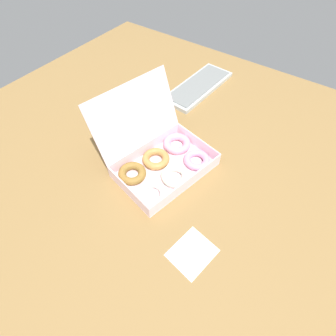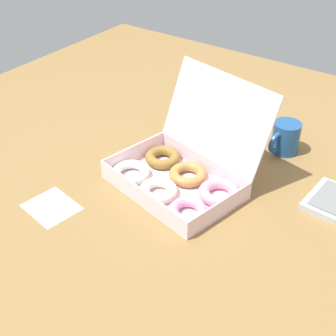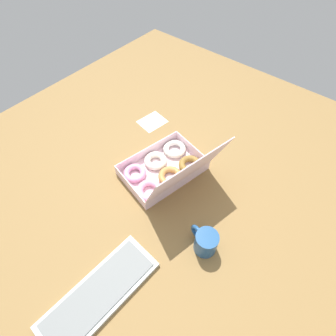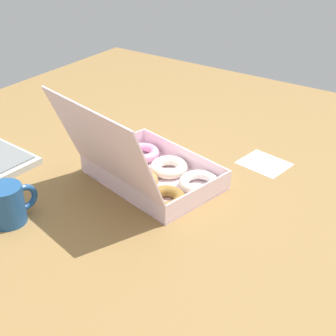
{
  "view_description": "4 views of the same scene",
  "coord_description": "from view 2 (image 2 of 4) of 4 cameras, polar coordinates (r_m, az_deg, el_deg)",
  "views": [
    {
      "loc": [
        -42.29,
        -36.65,
        72.85
      ],
      "look_at": [
        2.18,
        -5.02,
        4.97
      ],
      "focal_mm": 28.0,
      "sensor_mm": 36.0,
      "label": 1
    },
    {
      "loc": [
        58.21,
        -81.18,
        74.01
      ],
      "look_at": [
        1.68,
        -1.45,
        4.59
      ],
      "focal_mm": 50.0,
      "sensor_mm": 36.0,
      "label": 2
    },
    {
      "loc": [
        53.9,
        41.64,
        88.56
      ],
      "look_at": [
        2.63,
        -0.86,
        1.87
      ],
      "focal_mm": 28.0,
      "sensor_mm": 36.0,
      "label": 3
    },
    {
      "loc": [
        -56.51,
        79.53,
        63.07
      ],
      "look_at": [
        1.68,
        -5.28,
        2.93
      ],
      "focal_mm": 50.0,
      "sensor_mm": 36.0,
      "label": 4
    }
  ],
  "objects": [
    {
      "name": "ground_plane",
      "position": [
        1.25,
        -0.25,
        -1.52
      ],
      "size": [
        180.0,
        180.0,
        2.0
      ],
      "primitive_type": "cube",
      "color": "olive"
    },
    {
      "name": "donut_box",
      "position": [
        1.2,
        1.45,
        -0.74
      ],
      "size": [
        38.29,
        36.47,
        25.81
      ],
      "color": "white",
      "rests_on": "ground_plane"
    },
    {
      "name": "coffee_mug",
      "position": [
        1.36,
        14.09,
        3.62
      ],
      "size": [
        7.73,
        11.21,
        9.1
      ],
      "color": "#22528C",
      "rests_on": "ground_plane"
    },
    {
      "name": "paper_napkin",
      "position": [
        1.18,
        -14.01,
        -4.62
      ],
      "size": [
        13.88,
        12.36,
        0.15
      ],
      "primitive_type": "cube",
      "rotation": [
        0.0,
        0.0,
        -0.16
      ],
      "color": "white",
      "rests_on": "ground_plane"
    }
  ]
}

